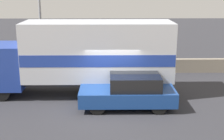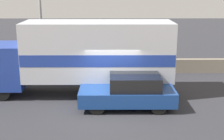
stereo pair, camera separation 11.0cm
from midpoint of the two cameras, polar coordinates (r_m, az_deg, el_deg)
The scene contains 4 objects.
ground_plane at distance 13.88m, azimuth 0.35°, elevation -7.23°, with size 80.00×80.00×0.00m, color #2D2D33.
stone_wall_backdrop at distance 19.56m, azimuth 0.14°, elevation 0.77°, with size 60.00×0.35×0.86m.
box_truck at distance 15.34m, azimuth -4.78°, elevation 2.75°, with size 9.25×2.32×3.64m.
car_hatchback at distance 13.87m, azimuth 3.42°, elevation -3.95°, with size 4.23×1.78×1.52m.
Camera 2 is at (-0.10, -12.84, 5.28)m, focal length 50.00 mm.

